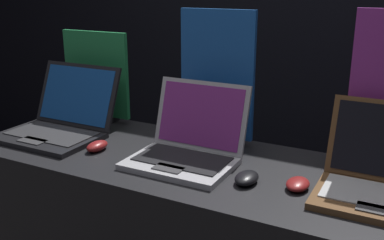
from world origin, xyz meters
name	(u,v)px	position (x,y,z in m)	size (l,w,h in m)	color
laptop_front	(60,120)	(-0.62, 0.29, 0.91)	(0.40, 0.38, 0.27)	black
mouse_front	(97,146)	(-0.37, 0.22, 0.87)	(0.06, 0.10, 0.04)	maroon
promo_stand_front	(96,79)	(-0.62, 0.54, 1.04)	(0.34, 0.07, 0.40)	black
laptop_middle	(188,144)	(-0.02, 0.29, 0.91)	(0.36, 0.33, 0.26)	#B7B7BC
mouse_middle	(247,178)	(0.23, 0.21, 0.87)	(0.07, 0.11, 0.03)	black
promo_stand_middle	(217,80)	(-0.02, 0.52, 1.10)	(0.30, 0.07, 0.51)	black
laptop_back	(383,177)	(0.62, 0.31, 0.91)	(0.36, 0.33, 0.26)	brown
mouse_back	(298,184)	(0.39, 0.24, 0.87)	(0.07, 0.10, 0.03)	maroon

